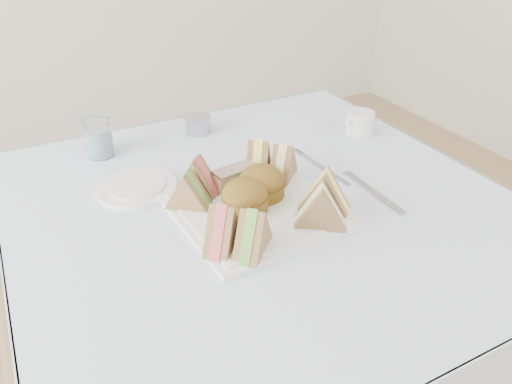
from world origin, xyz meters
name	(u,v)px	position (x,y,z in m)	size (l,w,h in m)	color
table	(261,326)	(0.00, 0.00, 0.37)	(0.90, 0.90, 0.74)	brown
tablecloth	(262,202)	(0.00, 0.00, 0.74)	(1.02, 1.02, 0.01)	white
serving_plate	(256,210)	(-0.03, -0.03, 0.75)	(0.31, 0.31, 0.01)	white
sandwich_fl_a	(223,225)	(-0.14, -0.12, 0.80)	(0.10, 0.05, 0.09)	#946F54
sandwich_fl_b	(253,230)	(-0.10, -0.15, 0.80)	(0.10, 0.05, 0.09)	#946F54
sandwich_fr_a	(325,190)	(0.09, -0.10, 0.80)	(0.10, 0.05, 0.09)	#946F54
sandwich_fr_b	(321,205)	(0.05, -0.14, 0.80)	(0.10, 0.05, 0.09)	#946F54
sandwich_bl_a	(188,189)	(-0.15, 0.03, 0.80)	(0.09, 0.04, 0.08)	#946F54
sandwich_bl_b	(197,175)	(-0.11, 0.08, 0.80)	(0.10, 0.05, 0.09)	#946F54
sandwich_br_a	(283,161)	(0.08, 0.05, 0.80)	(0.10, 0.04, 0.09)	#946F54
sandwich_br_b	(258,158)	(0.04, 0.08, 0.80)	(0.10, 0.05, 0.09)	#946F54
scone_left	(245,196)	(-0.05, -0.03, 0.79)	(0.09, 0.09, 0.06)	brown
scone_right	(262,183)	(0.00, 0.00, 0.79)	(0.10, 0.10, 0.07)	brown
pastry_slice	(236,177)	(-0.03, 0.06, 0.78)	(0.10, 0.04, 0.05)	#DDBD80
side_plate	(137,187)	(-0.22, 0.17, 0.75)	(0.18, 0.18, 0.01)	white
water_glass	(98,137)	(-0.26, 0.37, 0.80)	(0.07, 0.07, 0.10)	white
tea_strainer	(198,125)	(0.01, 0.39, 0.77)	(0.08, 0.08, 0.04)	#A5A1B7
knife	(373,191)	(0.23, -0.08, 0.75)	(0.02, 0.20, 0.00)	#A5A1B7
fork	(325,169)	(0.20, 0.05, 0.75)	(0.01, 0.17, 0.00)	#A5A1B7
creamer_jug	(360,123)	(0.39, 0.18, 0.78)	(0.07, 0.07, 0.06)	white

